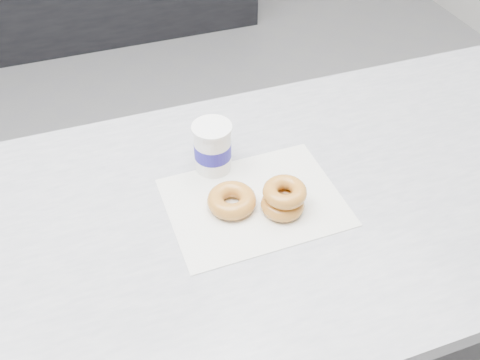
# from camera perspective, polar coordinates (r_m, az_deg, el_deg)

# --- Properties ---
(ground) EXTENTS (5.00, 5.00, 0.00)m
(ground) POSITION_cam_1_polar(r_m,az_deg,el_deg) (2.09, -12.06, -10.55)
(ground) COLOR gray
(ground) RESTS_ON ground
(wax_paper) EXTENTS (0.34, 0.26, 0.00)m
(wax_paper) POSITION_cam_1_polar(r_m,az_deg,el_deg) (1.06, 1.53, -2.35)
(wax_paper) COLOR silver
(wax_paper) RESTS_ON counter
(donut_single) EXTENTS (0.12, 0.12, 0.03)m
(donut_single) POSITION_cam_1_polar(r_m,az_deg,el_deg) (1.04, -0.89, -2.18)
(donut_single) COLOR #CD8238
(donut_single) RESTS_ON wax_paper
(donut_stack) EXTENTS (0.11, 0.11, 0.06)m
(donut_stack) POSITION_cam_1_polar(r_m,az_deg,el_deg) (1.03, 4.68, -1.95)
(donut_stack) COLOR #CD8238
(donut_stack) RESTS_ON wax_paper
(coffee_cup) EXTENTS (0.10, 0.10, 0.11)m
(coffee_cup) POSITION_cam_1_polar(r_m,az_deg,el_deg) (1.10, -2.94, 3.53)
(coffee_cup) COLOR white
(coffee_cup) RESTS_ON counter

